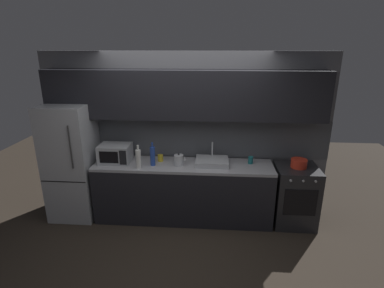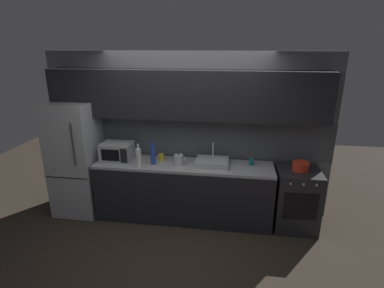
{
  "view_description": "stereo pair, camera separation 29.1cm",
  "coord_description": "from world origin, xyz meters",
  "px_view_note": "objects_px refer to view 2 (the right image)",
  "views": [
    {
      "loc": [
        0.43,
        -3.19,
        2.57
      ],
      "look_at": [
        0.13,
        0.9,
        1.22
      ],
      "focal_mm": 27.97,
      "sensor_mm": 36.0,
      "label": 1
    },
    {
      "loc": [
        0.72,
        -3.16,
        2.57
      ],
      "look_at": [
        0.13,
        0.9,
        1.22
      ],
      "focal_mm": 27.97,
      "sensor_mm": 36.0,
      "label": 2
    }
  ],
  "objects_px": {
    "oven_range": "(296,199)",
    "wine_bottle_white": "(138,157)",
    "microwave": "(117,152)",
    "wine_bottle_blue": "(153,155)",
    "cooking_pot": "(301,166)",
    "mug_teal": "(251,162)",
    "mug_yellow": "(161,157)",
    "kettle": "(179,160)",
    "refrigerator": "(76,159)"
  },
  "relations": [
    {
      "from": "mug_teal",
      "to": "cooking_pot",
      "type": "distance_m",
      "value": 0.68
    },
    {
      "from": "refrigerator",
      "to": "wine_bottle_white",
      "type": "height_order",
      "value": "refrigerator"
    },
    {
      "from": "mug_yellow",
      "to": "microwave",
      "type": "bearing_deg",
      "value": -173.17
    },
    {
      "from": "kettle",
      "to": "mug_yellow",
      "type": "xyz_separation_m",
      "value": [
        -0.3,
        0.15,
        -0.03
      ]
    },
    {
      "from": "refrigerator",
      "to": "wine_bottle_blue",
      "type": "distance_m",
      "value": 1.28
    },
    {
      "from": "refrigerator",
      "to": "microwave",
      "type": "distance_m",
      "value": 0.7
    },
    {
      "from": "kettle",
      "to": "mug_yellow",
      "type": "bearing_deg",
      "value": 152.77
    },
    {
      "from": "refrigerator",
      "to": "oven_range",
      "type": "distance_m",
      "value": 3.4
    },
    {
      "from": "wine_bottle_white",
      "to": "mug_yellow",
      "type": "xyz_separation_m",
      "value": [
        0.26,
        0.3,
        -0.09
      ]
    },
    {
      "from": "wine_bottle_blue",
      "to": "cooking_pot",
      "type": "xyz_separation_m",
      "value": [
        2.11,
        0.07,
        -0.09
      ]
    },
    {
      "from": "oven_range",
      "to": "mug_yellow",
      "type": "bearing_deg",
      "value": 177.18
    },
    {
      "from": "mug_yellow",
      "to": "oven_range",
      "type": "bearing_deg",
      "value": -2.82
    },
    {
      "from": "wine_bottle_blue",
      "to": "mug_teal",
      "type": "distance_m",
      "value": 1.45
    },
    {
      "from": "oven_range",
      "to": "microwave",
      "type": "relative_size",
      "value": 1.96
    },
    {
      "from": "oven_range",
      "to": "mug_yellow",
      "type": "xyz_separation_m",
      "value": [
        -2.02,
        0.1,
        0.5
      ]
    },
    {
      "from": "microwave",
      "to": "wine_bottle_white",
      "type": "xyz_separation_m",
      "value": [
        0.41,
        -0.22,
        0.01
      ]
    },
    {
      "from": "oven_range",
      "to": "wine_bottle_white",
      "type": "xyz_separation_m",
      "value": [
        -2.28,
        -0.2,
        0.59
      ]
    },
    {
      "from": "oven_range",
      "to": "mug_teal",
      "type": "bearing_deg",
      "value": 171.43
    },
    {
      "from": "oven_range",
      "to": "microwave",
      "type": "height_order",
      "value": "microwave"
    },
    {
      "from": "oven_range",
      "to": "wine_bottle_white",
      "type": "height_order",
      "value": "wine_bottle_white"
    },
    {
      "from": "wine_bottle_white",
      "to": "mug_yellow",
      "type": "bearing_deg",
      "value": 48.68
    },
    {
      "from": "wine_bottle_blue",
      "to": "mug_yellow",
      "type": "height_order",
      "value": "wine_bottle_blue"
    },
    {
      "from": "wine_bottle_blue",
      "to": "microwave",
      "type": "bearing_deg",
      "value": 170.96
    },
    {
      "from": "refrigerator",
      "to": "wine_bottle_white",
      "type": "distance_m",
      "value": 1.12
    },
    {
      "from": "refrigerator",
      "to": "mug_yellow",
      "type": "distance_m",
      "value": 1.35
    },
    {
      "from": "kettle",
      "to": "mug_yellow",
      "type": "relative_size",
      "value": 1.86
    },
    {
      "from": "microwave",
      "to": "kettle",
      "type": "distance_m",
      "value": 0.97
    },
    {
      "from": "refrigerator",
      "to": "oven_range",
      "type": "relative_size",
      "value": 1.97
    },
    {
      "from": "wine_bottle_blue",
      "to": "cooking_pot",
      "type": "relative_size",
      "value": 1.53
    },
    {
      "from": "kettle",
      "to": "wine_bottle_blue",
      "type": "relative_size",
      "value": 0.53
    },
    {
      "from": "oven_range",
      "to": "mug_yellow",
      "type": "relative_size",
      "value": 9.01
    },
    {
      "from": "mug_yellow",
      "to": "cooking_pot",
      "type": "height_order",
      "value": "cooking_pot"
    },
    {
      "from": "oven_range",
      "to": "microwave",
      "type": "xyz_separation_m",
      "value": [
        -2.69,
        0.02,
        0.58
      ]
    },
    {
      "from": "kettle",
      "to": "cooking_pot",
      "type": "height_order",
      "value": "kettle"
    },
    {
      "from": "microwave",
      "to": "kettle",
      "type": "height_order",
      "value": "microwave"
    },
    {
      "from": "wine_bottle_white",
      "to": "mug_teal",
      "type": "relative_size",
      "value": 3.2
    },
    {
      "from": "mug_yellow",
      "to": "wine_bottle_white",
      "type": "bearing_deg",
      "value": -131.32
    },
    {
      "from": "microwave",
      "to": "wine_bottle_blue",
      "type": "bearing_deg",
      "value": -9.04
    },
    {
      "from": "cooking_pot",
      "to": "mug_teal",
      "type": "bearing_deg",
      "value": 171.65
    },
    {
      "from": "kettle",
      "to": "mug_teal",
      "type": "distance_m",
      "value": 1.06
    },
    {
      "from": "kettle",
      "to": "cooking_pot",
      "type": "distance_m",
      "value": 1.73
    },
    {
      "from": "cooking_pot",
      "to": "wine_bottle_blue",
      "type": "bearing_deg",
      "value": -177.97
    },
    {
      "from": "mug_yellow",
      "to": "mug_teal",
      "type": "height_order",
      "value": "mug_teal"
    },
    {
      "from": "refrigerator",
      "to": "mug_teal",
      "type": "xyz_separation_m",
      "value": [
        2.7,
        0.1,
        0.07
      ]
    },
    {
      "from": "wine_bottle_white",
      "to": "wine_bottle_blue",
      "type": "xyz_separation_m",
      "value": [
        0.18,
        0.12,
        0.0
      ]
    },
    {
      "from": "oven_range",
      "to": "microwave",
      "type": "bearing_deg",
      "value": 179.58
    },
    {
      "from": "wine_bottle_white",
      "to": "mug_teal",
      "type": "height_order",
      "value": "wine_bottle_white"
    },
    {
      "from": "refrigerator",
      "to": "cooking_pot",
      "type": "height_order",
      "value": "refrigerator"
    },
    {
      "from": "microwave",
      "to": "kettle",
      "type": "relative_size",
      "value": 2.48
    },
    {
      "from": "refrigerator",
      "to": "microwave",
      "type": "bearing_deg",
      "value": 1.55
    }
  ]
}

